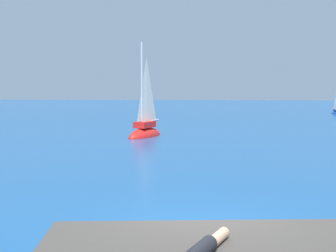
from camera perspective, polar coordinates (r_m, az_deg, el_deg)
name	(u,v)px	position (r m, az deg, el deg)	size (l,w,h in m)	color
ground_plane	(201,236)	(9.67, 4.13, -13.58)	(160.00, 160.00, 0.00)	navy
boulder_inland	(209,252)	(8.87, 5.12, -15.37)	(0.74, 0.59, 0.41)	#443C34
sailboat_near	(145,131)	(27.17, -2.92, -0.64)	(2.34, 3.36, 6.09)	red
person_sunbather	(202,250)	(6.85, 4.25, -15.19)	(0.85, 1.66, 0.25)	black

